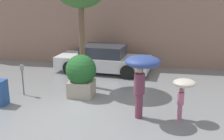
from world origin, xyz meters
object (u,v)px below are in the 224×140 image
at_px(person_child, 184,87).
at_px(parked_car_near, 103,60).
at_px(parking_meter, 22,73).
at_px(planter_box, 81,74).
at_px(person_adult, 142,69).

xyz_separation_m(person_child, parked_car_near, (-3.53, 4.94, -0.44)).
xyz_separation_m(person_child, parking_meter, (-5.84, 1.16, -0.20)).
height_order(parked_car_near, parking_meter, parked_car_near).
bearing_deg(planter_box, parking_meter, -172.27).
bearing_deg(planter_box, parked_car_near, 88.49).
bearing_deg(parking_meter, planter_box, 7.73).
bearing_deg(person_child, person_adult, -138.67).
distance_m(planter_box, person_adult, 2.97).
xyz_separation_m(planter_box, parked_car_near, (0.09, 3.48, -0.24)).
height_order(planter_box, parking_meter, planter_box).
bearing_deg(parking_meter, person_adult, -15.99).
xyz_separation_m(person_adult, parking_meter, (-4.59, 1.32, -0.75)).
bearing_deg(person_child, planter_box, -167.81).
relative_size(person_adult, person_child, 1.53).
bearing_deg(person_adult, parking_meter, -144.23).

